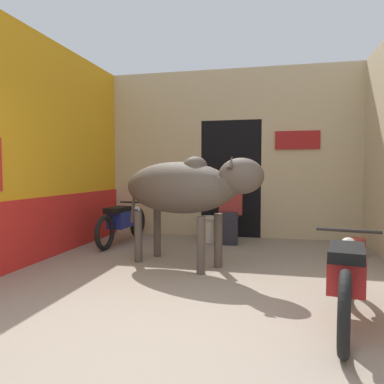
{
  "coord_description": "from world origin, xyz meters",
  "views": [
    {
      "loc": [
        0.88,
        -2.56,
        1.28
      ],
      "look_at": [
        -0.18,
        2.09,
        1.01
      ],
      "focal_mm": 35.0,
      "sensor_mm": 36.0,
      "label": 1
    }
  ],
  "objects_px": {
    "cow": "(184,188)",
    "bucket": "(356,247)",
    "shopkeeper_seated": "(230,206)",
    "plastic_stool": "(209,228)",
    "motorcycle_far": "(123,221)",
    "motorcycle_near": "(347,275)"
  },
  "relations": [
    {
      "from": "cow",
      "to": "bucket",
      "type": "bearing_deg",
      "value": 26.25
    },
    {
      "from": "shopkeeper_seated",
      "to": "bucket",
      "type": "bearing_deg",
      "value": -14.12
    },
    {
      "from": "cow",
      "to": "plastic_stool",
      "type": "xyz_separation_m",
      "value": [
        0.03,
        1.77,
        -0.81
      ]
    },
    {
      "from": "motorcycle_far",
      "to": "bucket",
      "type": "height_order",
      "value": "motorcycle_far"
    },
    {
      "from": "cow",
      "to": "shopkeeper_seated",
      "type": "relative_size",
      "value": 1.72
    },
    {
      "from": "motorcycle_near",
      "to": "bucket",
      "type": "bearing_deg",
      "value": 77.44
    },
    {
      "from": "motorcycle_near",
      "to": "shopkeeper_seated",
      "type": "height_order",
      "value": "shopkeeper_seated"
    },
    {
      "from": "shopkeeper_seated",
      "to": "plastic_stool",
      "type": "bearing_deg",
      "value": 167.37
    },
    {
      "from": "motorcycle_near",
      "to": "cow",
      "type": "bearing_deg",
      "value": 138.92
    },
    {
      "from": "motorcycle_near",
      "to": "motorcycle_far",
      "type": "bearing_deg",
      "value": 138.58
    },
    {
      "from": "motorcycle_near",
      "to": "shopkeeper_seated",
      "type": "xyz_separation_m",
      "value": [
        -1.37,
        3.24,
        0.26
      ]
    },
    {
      "from": "plastic_stool",
      "to": "motorcycle_near",
      "type": "bearing_deg",
      "value": -62.16
    },
    {
      "from": "motorcycle_near",
      "to": "bucket",
      "type": "distance_m",
      "value": 2.82
    },
    {
      "from": "motorcycle_near",
      "to": "bucket",
      "type": "xyz_separation_m",
      "value": [
        0.61,
        2.74,
        -0.28
      ]
    },
    {
      "from": "motorcycle_far",
      "to": "plastic_stool",
      "type": "height_order",
      "value": "motorcycle_far"
    },
    {
      "from": "motorcycle_far",
      "to": "bucket",
      "type": "xyz_separation_m",
      "value": [
        3.84,
        -0.11,
        -0.26
      ]
    },
    {
      "from": "plastic_stool",
      "to": "shopkeeper_seated",
      "type": "bearing_deg",
      "value": -12.63
    },
    {
      "from": "motorcycle_near",
      "to": "motorcycle_far",
      "type": "height_order",
      "value": "motorcycle_near"
    },
    {
      "from": "shopkeeper_seated",
      "to": "plastic_stool",
      "type": "relative_size",
      "value": 2.77
    },
    {
      "from": "cow",
      "to": "bucket",
      "type": "xyz_separation_m",
      "value": [
        2.4,
        1.18,
        -0.92
      ]
    },
    {
      "from": "plastic_stool",
      "to": "cow",
      "type": "bearing_deg",
      "value": -91.01
    },
    {
      "from": "cow",
      "to": "motorcycle_far",
      "type": "distance_m",
      "value": 2.04
    }
  ]
}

